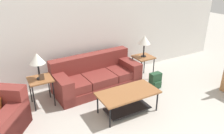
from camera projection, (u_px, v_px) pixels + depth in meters
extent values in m
cube|color=white|center=(91.00, 31.00, 5.59)|extent=(9.00, 0.06, 2.60)
cube|color=maroon|center=(98.00, 84.00, 5.45)|extent=(2.16, 1.02, 0.22)
cube|color=maroon|center=(71.00, 85.00, 5.01)|extent=(0.73, 0.86, 0.20)
cube|color=maroon|center=(98.00, 77.00, 5.35)|extent=(0.73, 0.86, 0.20)
cube|color=maroon|center=(121.00, 71.00, 5.70)|extent=(0.73, 0.86, 0.20)
cube|color=maroon|center=(91.00, 61.00, 5.50)|extent=(2.13, 0.37, 0.40)
cube|color=maroon|center=(62.00, 88.00, 4.93)|extent=(0.33, 0.92, 0.58)
cube|color=maroon|center=(127.00, 70.00, 5.83)|extent=(0.33, 0.92, 0.58)
cube|color=maroon|center=(11.00, 123.00, 3.79)|extent=(0.77, 0.92, 0.56)
cube|color=#935B33|center=(128.00, 93.00, 4.40)|extent=(1.24, 0.64, 0.04)
cylinder|color=black|center=(110.00, 118.00, 4.03)|extent=(0.03, 0.03, 0.44)
cylinder|color=black|center=(157.00, 102.00, 4.53)|extent=(0.03, 0.03, 0.44)
cylinder|color=black|center=(98.00, 104.00, 4.45)|extent=(0.03, 0.03, 0.44)
cylinder|color=black|center=(142.00, 91.00, 4.95)|extent=(0.03, 0.03, 0.44)
cube|color=black|center=(127.00, 108.00, 4.55)|extent=(0.93, 0.45, 0.02)
cube|color=#935B33|center=(40.00, 79.00, 4.61)|extent=(0.49, 0.48, 0.03)
cylinder|color=black|center=(34.00, 99.00, 4.48)|extent=(0.03, 0.03, 0.59)
cylinder|color=black|center=(54.00, 94.00, 4.67)|extent=(0.03, 0.03, 0.59)
cylinder|color=black|center=(30.00, 90.00, 4.81)|extent=(0.03, 0.03, 0.59)
cylinder|color=black|center=(49.00, 86.00, 4.99)|extent=(0.03, 0.03, 0.59)
cube|color=#935B33|center=(143.00, 57.00, 5.83)|extent=(0.49, 0.48, 0.03)
cylinder|color=black|center=(141.00, 72.00, 5.70)|extent=(0.03, 0.03, 0.59)
cylinder|color=black|center=(153.00, 69.00, 5.88)|extent=(0.03, 0.03, 0.59)
cylinder|color=black|center=(132.00, 67.00, 6.02)|extent=(0.03, 0.03, 0.59)
cylinder|color=black|center=(144.00, 64.00, 6.21)|extent=(0.03, 0.03, 0.59)
cylinder|color=black|center=(40.00, 78.00, 4.60)|extent=(0.14, 0.14, 0.02)
cylinder|color=black|center=(39.00, 71.00, 4.53)|extent=(0.04, 0.04, 0.33)
cone|color=white|center=(37.00, 58.00, 4.42)|extent=(0.32, 0.32, 0.22)
cylinder|color=black|center=(143.00, 56.00, 5.82)|extent=(0.14, 0.14, 0.02)
cylinder|color=black|center=(144.00, 50.00, 5.75)|extent=(0.04, 0.04, 0.33)
cone|color=white|center=(144.00, 40.00, 5.64)|extent=(0.32, 0.32, 0.22)
cube|color=#23472D|center=(155.00, 80.00, 5.45)|extent=(0.28, 0.17, 0.41)
cube|color=#23472D|center=(158.00, 85.00, 5.40)|extent=(0.21, 0.05, 0.16)
cylinder|color=#23472D|center=(150.00, 79.00, 5.49)|extent=(0.02, 0.02, 0.30)
cylinder|color=#23472D|center=(155.00, 77.00, 5.56)|extent=(0.02, 0.02, 0.30)
cube|color=#4C3828|center=(42.00, 77.00, 4.53)|extent=(0.10, 0.04, 0.13)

